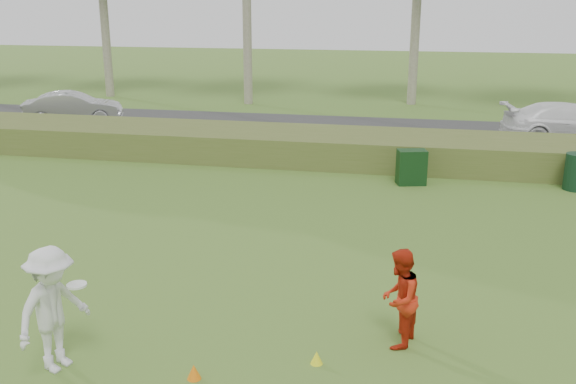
% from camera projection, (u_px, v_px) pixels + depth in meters
% --- Properties ---
extents(ground, '(120.00, 120.00, 0.00)m').
position_uv_depth(ground, '(232.00, 353.00, 9.40)').
color(ground, '#406923').
rests_on(ground, ground).
extents(reed_strip, '(80.00, 3.00, 0.90)m').
position_uv_depth(reed_strip, '(339.00, 147.00, 20.53)').
color(reed_strip, '#4B5C25').
rests_on(reed_strip, ground).
extents(park_road, '(80.00, 6.00, 0.06)m').
position_uv_depth(park_road, '(355.00, 131.00, 25.34)').
color(park_road, '#2D2D2D').
rests_on(park_road, ground).
extents(player_white, '(1.04, 1.32, 1.81)m').
position_uv_depth(player_white, '(53.00, 309.00, 8.79)').
color(player_white, silver).
rests_on(player_white, ground).
extents(player_red, '(0.73, 0.85, 1.52)m').
position_uv_depth(player_red, '(399.00, 298.00, 9.43)').
color(player_red, red).
rests_on(player_red, ground).
extents(cone_orange, '(0.19, 0.19, 0.21)m').
position_uv_depth(cone_orange, '(194.00, 372.00, 8.74)').
color(cone_orange, orange).
rests_on(cone_orange, ground).
extents(cone_yellow, '(0.18, 0.18, 0.19)m').
position_uv_depth(cone_yellow, '(317.00, 358.00, 9.11)').
color(cone_yellow, '#F7F61A').
rests_on(cone_yellow, ground).
extents(utility_cabinet, '(0.89, 0.68, 0.98)m').
position_uv_depth(utility_cabinet, '(411.00, 167.00, 17.92)').
color(utility_cabinet, black).
rests_on(utility_cabinet, ground).
extents(car_mid, '(4.15, 2.75, 1.29)m').
position_uv_depth(car_mid, '(73.00, 108.00, 26.56)').
color(car_mid, '#B4B4B8').
rests_on(car_mid, park_road).
extents(car_right, '(4.97, 2.52, 1.38)m').
position_uv_depth(car_right, '(571.00, 123.00, 23.01)').
color(car_right, white).
rests_on(car_right, park_road).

